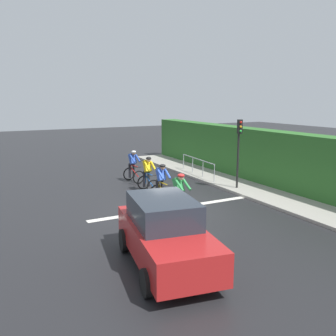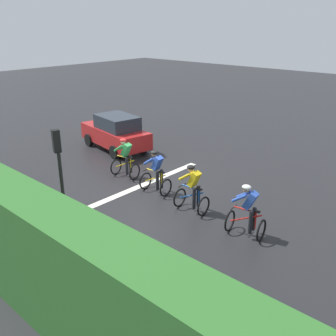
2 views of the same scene
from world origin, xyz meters
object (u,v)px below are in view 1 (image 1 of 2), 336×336
cyclist_second (148,175)px  pedestrian_railing_kerbside (198,163)px  cyclist_lead (133,167)px  car_red (165,233)px  traffic_light_near_crossing (239,144)px  cyclist_fourth (179,197)px  cyclist_mid (162,184)px

cyclist_second → pedestrian_railing_kerbside: bearing=24.1°
cyclist_lead → pedestrian_railing_kerbside: cyclist_lead is taller
cyclist_lead → cyclist_second: size_ratio=1.00×
pedestrian_railing_kerbside → car_red: bearing=-126.6°
pedestrian_railing_kerbside → cyclist_second: bearing=-155.9°
traffic_light_near_crossing → cyclist_fourth: bearing=-153.4°
cyclist_mid → cyclist_fourth: bearing=-98.0°
cyclist_second → pedestrian_railing_kerbside: (3.78, 1.69, -0.00)m
cyclist_second → traffic_light_near_crossing: bearing=-24.6°
cyclist_fourth → traffic_light_near_crossing: bearing=26.6°
cyclist_mid → traffic_light_near_crossing: 4.35m
cyclist_lead → cyclist_fourth: 6.21m
pedestrian_railing_kerbside → traffic_light_near_crossing: bearing=-89.1°
cyclist_mid → car_red: (-2.48, -5.17, 0.08)m
cyclist_mid → car_red: 5.73m
traffic_light_near_crossing → pedestrian_railing_kerbside: 3.73m
cyclist_mid → pedestrian_railing_kerbside: 5.45m
pedestrian_railing_kerbside → cyclist_fourth: bearing=-127.5°
cyclist_mid → car_red: bearing=-115.7°
car_red → traffic_light_near_crossing: (6.59, 5.36, 1.35)m
cyclist_lead → car_red: 9.77m
cyclist_fourth → car_red: bearing=-124.9°
pedestrian_railing_kerbside → cyclist_mid: bearing=-138.1°
cyclist_mid → traffic_light_near_crossing: traffic_light_near_crossing is taller
cyclist_second → cyclist_mid: size_ratio=1.00×
cyclist_second → cyclist_mid: 1.97m
cyclist_mid → pedestrian_railing_kerbside: cyclist_mid is taller
cyclist_second → cyclist_fourth: 3.99m
cyclist_lead → cyclist_fourth: (-0.71, -6.16, 0.00)m
traffic_light_near_crossing → cyclist_second: bearing=155.4°
cyclist_mid → cyclist_lead: bearing=84.0°
car_red → cyclist_mid: bearing=64.3°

